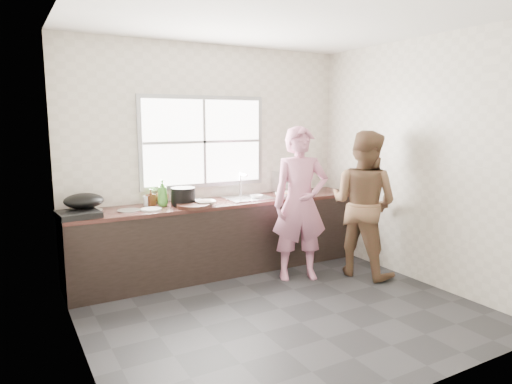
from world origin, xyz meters
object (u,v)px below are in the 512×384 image
bowl_mince (206,203)px  wok (84,201)px  plate_food (151,209)px  pot_lid_left (89,211)px  cutting_board (193,206)px  dish_rack (289,181)px  bowl_held (257,196)px  burner (78,214)px  woman (300,209)px  bowl_crabs (285,196)px  bottle_green (162,193)px  glass_jar (147,201)px  black_pot (183,196)px  bottle_brown_tall (151,198)px  bottle_brown_short (162,195)px  pot_lid_right (129,210)px  person_side (363,204)px

bowl_mince → wok: (-1.26, 0.20, 0.11)m
plate_food → pot_lid_left: 0.64m
cutting_board → dish_rack: dish_rack is taller
bowl_held → dish_rack: 0.69m
bowl_held → burner: size_ratio=0.49×
woman → bowl_held: woman is taller
bowl_crabs → pot_lid_left: size_ratio=0.70×
cutting_board → bottle_green: 0.39m
wok → cutting_board: bearing=-12.0°
glass_jar → wok: 0.71m
wok → dish_rack: dish_rack is taller
black_pot → plate_food: black_pot is taller
plate_food → glass_jar: size_ratio=2.04×
cutting_board → bottle_brown_tall: bearing=137.5°
bowl_held → bowl_crabs: bearing=-24.8°
bowl_mince → black_pot: bearing=142.8°
woman → glass_jar: woman is taller
bowl_crabs → bottle_brown_short: 1.48m
bowl_crabs → plate_food: size_ratio=0.88×
plate_food → bottle_green: (0.19, 0.18, 0.14)m
black_pot → burner: black_pot is taller
dish_rack → pot_lid_left: 2.55m
bowl_crabs → pot_lid_right: bearing=175.2°
black_pot → pot_lid_left: (-1.00, 0.14, -0.09)m
bottle_green → bowl_held: bearing=-6.0°
bowl_crabs → wok: 2.31m
bottle_brown_short → black_pot: bearing=-53.9°
woman → cutting_board: 1.20m
cutting_board → bowl_crabs: 1.19m
bottle_green → black_pot: bearing=-16.1°
person_side → glass_jar: size_ratio=15.73×
bottle_green → plate_food: bearing=-135.8°
plate_food → burner: bearing=178.5°
woman → person_side: person_side is taller
pot_lid_left → wok: bearing=-122.2°
plate_food → wok: 0.68m
bowl_crabs → burner: size_ratio=0.50×
bowl_held → pot_lid_left: bearing=174.2°
cutting_board → pot_lid_right: bearing=167.8°
person_side → bottle_green: bearing=44.3°
bowl_crabs → person_side: bearing=-47.6°
bottle_brown_tall → bowl_crabs: bearing=-12.8°
bottle_brown_tall → pot_lid_left: bearing=-179.0°
bottle_brown_tall → wok: (-0.73, -0.11, 0.05)m
bowl_held → pot_lid_left: bowl_held is taller
woman → pot_lid_right: bearing=-178.2°
wok → pot_lid_left: size_ratio=1.42×
bowl_mince → plate_food: bearing=176.7°
bottle_green → bottle_brown_tall: 0.15m
dish_rack → pot_lid_left: size_ratio=1.36×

